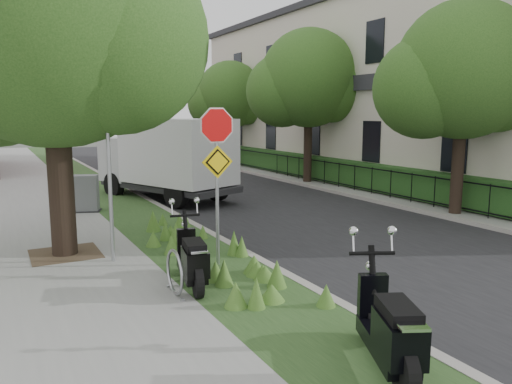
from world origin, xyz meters
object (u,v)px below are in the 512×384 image
Objects in this scene: scooter_near at (193,265)px; box_truck at (168,155)px; scooter_far at (391,339)px; sign_assembly at (217,154)px; utility_cabinet at (85,194)px.

scooter_near is 9.86m from box_truck.
sign_assembly is at bearing 90.10° from scooter_far.
utility_cabinet is (-0.46, 7.98, 0.11)m from scooter_near.
scooter_far is 0.32× the size of box_truck.
scooter_near is 0.31× the size of box_truck.
box_truck reaches higher than utility_cabinet.
scooter_near is at bearing -86.69° from utility_cabinet.
scooter_near is at bearing -105.68° from box_truck.
utility_cabinet is at bearing 101.47° from sign_assembly.
sign_assembly reaches higher than scooter_far.
utility_cabinet is at bearing -155.00° from box_truck.
sign_assembly is at bearing 49.05° from scooter_near.
scooter_near is at bearing 104.08° from scooter_far.
box_truck reaches higher than scooter_near.
utility_cabinet reaches higher than scooter_far.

